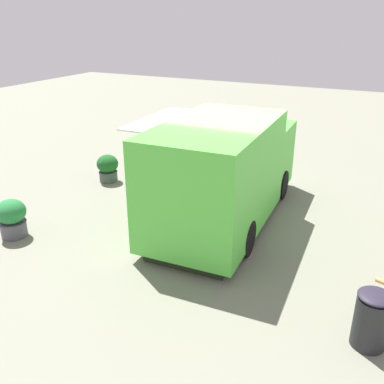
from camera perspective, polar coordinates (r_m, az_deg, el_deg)
name	(u,v)px	position (r m, az deg, el deg)	size (l,w,h in m)	color
ground_plane	(221,214)	(10.12, 3.99, -2.92)	(40.00, 40.00, 0.00)	gray
food_truck	(225,173)	(9.40, 4.51, 2.55)	(5.32, 2.74, 2.40)	#55CC42
planter_flowering_near	(108,168)	(12.13, -11.26, 3.24)	(0.60, 0.60, 0.78)	#424F46
planter_flowering_far	(12,217)	(9.69, -23.07, -3.16)	(0.62, 0.62, 0.84)	#4F4C58
plaza_bench	(165,144)	(14.33, -3.61, 6.50)	(1.72, 1.03, 0.49)	brown
trash_bin	(371,319)	(6.67, 22.98, -15.46)	(0.49, 0.49, 0.88)	#242628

